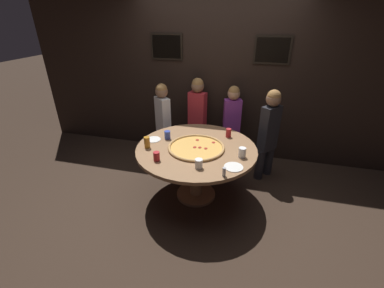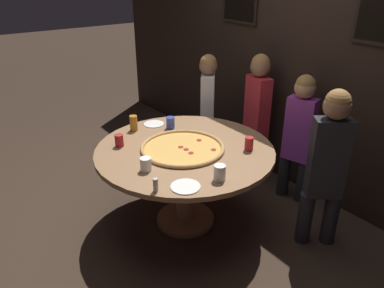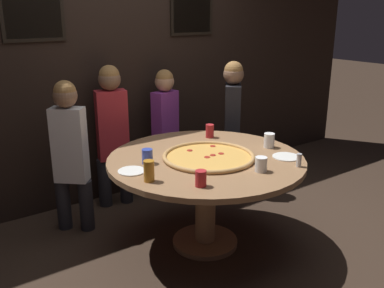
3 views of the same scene
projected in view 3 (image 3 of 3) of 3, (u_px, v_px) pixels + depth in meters
The scene contains 17 objects.
ground_plane at pixel (205, 243), 3.46m from camera, with size 24.00×24.00×0.00m, color #38281E.
back_wall at pixel (122, 64), 4.11m from camera, with size 6.40×0.08×2.60m.
dining_table at pixel (206, 175), 3.28m from camera, with size 1.49×1.49×0.74m.
giant_pizza at pixel (209, 156), 3.21m from camera, with size 0.70×0.70×0.03m.
drink_cup_near_left at pixel (210, 131), 3.72m from camera, with size 0.07×0.07×0.12m, color #B22328.
drink_cup_centre_back at pixel (261, 164), 2.94m from camera, with size 0.08×0.08×0.10m, color white.
drink_cup_near_right at pixel (269, 140), 3.45m from camera, with size 0.08×0.08×0.12m, color white.
drink_cup_beside_pizza at pixel (149, 171), 2.77m from camera, with size 0.07×0.07×0.14m, color #BC7A23.
drink_cup_far_left at pixel (147, 156), 3.09m from camera, with size 0.08×0.08×0.11m, color #384CB7.
drink_cup_front_edge at pixel (201, 178), 2.70m from camera, with size 0.07×0.07×0.11m, color #B22328.
white_plate_near_front at pixel (286, 157), 3.24m from camera, with size 0.21×0.21×0.01m, color white.
white_plate_beside_cup at pixel (132, 171), 2.96m from camera, with size 0.19×0.19×0.01m, color white.
condiment_shaker at pixel (299, 160), 3.03m from camera, with size 0.04×0.04×0.10m.
diner_side_right at pixel (70, 148), 3.48m from camera, with size 0.32×0.30×1.28m.
diner_side_left at pixel (112, 128), 3.95m from camera, with size 0.35×0.21×1.34m.
diner_far_right at pixel (232, 119), 4.27m from camera, with size 0.30×0.33×1.33m.
diner_far_left at pixel (165, 124), 4.26m from camera, with size 0.33×0.21×1.26m.
Camera 3 is at (-1.86, -2.42, 1.82)m, focal length 40.00 mm.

